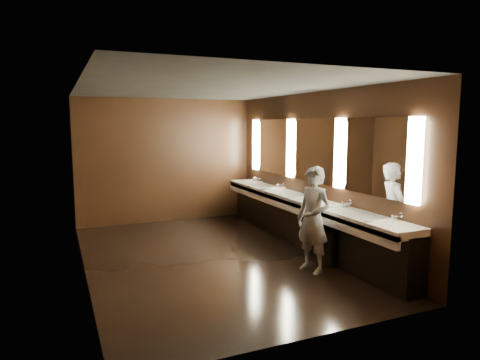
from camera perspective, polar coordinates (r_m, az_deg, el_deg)
name	(u,v)px	position (r m, az deg, el deg)	size (l,w,h in m)	color
floor	(211,257)	(7.33, -3.85, -10.24)	(6.00, 6.00, 0.00)	black
ceiling	(210,88)	(7.01, -4.06, 12.14)	(4.00, 6.00, 0.02)	#2D2D2B
wall_back	(167,161)	(9.90, -9.77, 2.57)	(4.00, 0.02, 2.80)	black
wall_front	(310,207)	(4.35, 9.38, -3.59)	(4.00, 0.02, 2.80)	black
wall_left	(81,181)	(6.64, -20.43, -0.15)	(0.02, 6.00, 2.80)	black
wall_right	(314,170)	(7.92, 9.82, 1.37)	(0.02, 6.00, 2.80)	black
sink_counter	(303,219)	(7.96, 8.42, -5.18)	(0.55, 5.40, 1.01)	black
mirror_band	(313,151)	(7.88, 9.75, 3.89)	(0.06, 5.03, 1.15)	#FEF5CE
person	(313,219)	(6.55, 9.76, -5.21)	(0.58, 0.38, 1.60)	#8BB3D0
trash_bin	(328,247)	(7.01, 11.59, -8.71)	(0.37, 0.37, 0.58)	black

